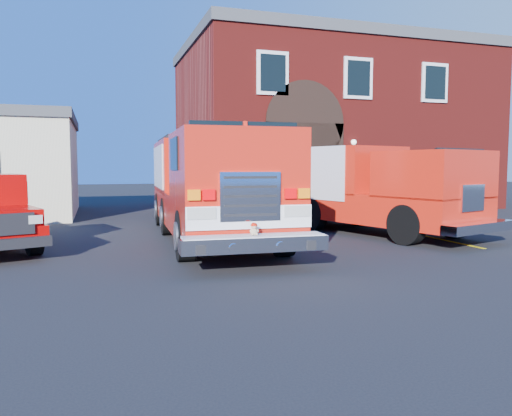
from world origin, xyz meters
name	(u,v)px	position (x,y,z in m)	size (l,w,h in m)	color
ground	(240,260)	(0.00, 0.00, 0.00)	(100.00, 100.00, 0.00)	black
parking_stripe_near	(446,241)	(6.50, 1.00, 0.00)	(0.12, 3.00, 0.01)	yellow
parking_stripe_mid	(388,228)	(6.50, 4.00, 0.00)	(0.12, 3.00, 0.01)	yellow
parking_stripe_far	(347,219)	(6.50, 7.00, 0.00)	(0.12, 3.00, 0.01)	yellow
fire_station	(328,127)	(8.99, 13.98, 4.25)	(15.20, 10.20, 8.45)	maroon
fire_engine	(210,184)	(0.11, 3.58, 1.62)	(3.31, 10.28, 3.13)	black
secondary_truck	(357,185)	(5.15, 3.81, 1.52)	(5.01, 8.97, 2.78)	black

